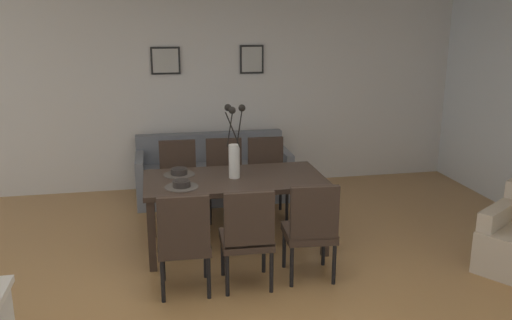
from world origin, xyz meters
The scene contains 17 objects.
ground_plane centered at (0.00, 0.00, 0.00)m, with size 9.00×9.00×0.00m, color #A87A47.
back_wall_panel centered at (0.00, 3.25, 1.30)m, with size 9.00×0.10×2.60m, color silver.
dining_table centered at (0.11, 1.07, 0.66)m, with size 1.80×0.93×0.74m.
dining_chair_near_left centered at (-0.46, 0.17, 0.51)m, with size 0.45×0.45×0.92m.
dining_chair_near_right centered at (-0.41, 1.96, 0.51)m, with size 0.45×0.45×0.92m.
dining_chair_far_left centered at (0.08, 0.17, 0.51)m, with size 0.45×0.45×0.92m.
dining_chair_far_right centered at (0.13, 1.96, 0.51)m, with size 0.47×0.47×0.92m.
dining_chair_mid_left centered at (0.65, 0.22, 0.51)m, with size 0.47×0.47×0.92m.
dining_chair_mid_right centered at (0.63, 1.92, 0.51)m, with size 0.46×0.46×0.92m.
centerpiece_vase centered at (0.11, 1.07, 1.02)m, with size 0.21×0.23×0.73m.
placemat_near_left centered at (-0.43, 0.86, 0.74)m, with size 0.32×0.32×0.01m, color #4C4742.
bowl_near_left centered at (-0.43, 0.86, 0.78)m, with size 0.17×0.17×0.07m.
placemat_near_right centered at (-0.43, 1.28, 0.74)m, with size 0.32×0.32×0.01m, color #4C4742.
bowl_near_right centered at (-0.43, 1.28, 0.78)m, with size 0.17×0.17×0.07m.
sofa centered at (0.07, 2.70, 0.28)m, with size 1.96×0.84×0.80m.
framed_picture_left centered at (-0.47, 3.18, 1.75)m, with size 0.38×0.03×0.36m.
framed_picture_center centered at (0.68, 3.18, 1.75)m, with size 0.32×0.03×0.38m.
Camera 1 is at (-0.66, -3.97, 2.29)m, focal length 37.17 mm.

